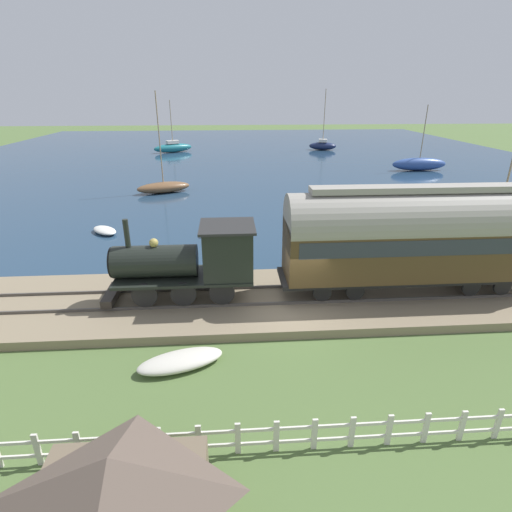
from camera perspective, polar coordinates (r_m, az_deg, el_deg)
name	(u,v)px	position (r m, az deg, el deg)	size (l,w,h in m)	color
ground_plane	(293,317)	(16.26, 5.29, -8.61)	(200.00, 200.00, 0.00)	#516B38
harbor_water	(245,155)	(58.56, -1.62, 14.21)	(80.00, 80.00, 0.01)	navy
rail_embankment	(289,299)	(17.13, 4.73, -6.16)	(5.51, 56.00, 0.48)	#84755B
steam_locomotive	(194,258)	(16.15, -8.86, -0.35)	(2.11, 6.09, 3.38)	black
passenger_coach	(413,235)	(17.49, 21.55, 2.79)	(2.36, 10.87, 4.50)	black
sailboat_teal	(173,147)	(62.52, -11.76, 14.94)	(4.26, 5.89, 7.27)	#1E707A
sailboat_brown	(164,187)	(36.89, -13.06, 9.60)	(3.10, 4.92, 8.44)	brown
sailboat_white	(495,230)	(27.53, 31.02, 3.18)	(1.67, 4.94, 9.32)	white
sailboat_blue	(419,164)	(50.15, 22.27, 12.07)	(1.55, 6.23, 7.06)	#335199
sailboat_navy	(323,145)	(64.67, 9.49, 15.31)	(2.70, 4.43, 8.76)	#192347
rowboat_mid_harbor	(315,218)	(28.24, 8.48, 5.41)	(2.11, 3.07, 0.40)	#B7B2A3
rowboat_off_pier	(214,229)	(25.58, -5.98, 3.85)	(2.40, 2.01, 0.50)	beige
rowboat_far_out	(105,230)	(27.19, -20.80, 3.45)	(2.31, 2.24, 0.36)	silver
beached_dinghy	(181,361)	(13.68, -10.72, -14.51)	(1.88, 3.00, 0.44)	beige
picket_fence	(333,433)	(11.04, 10.98, -23.54)	(0.06, 20.14, 0.95)	silver
foreground_shed	(117,508)	(8.95, -19.28, -30.83)	(2.87, 3.45, 2.59)	brown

